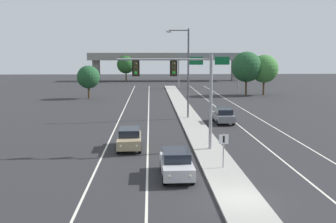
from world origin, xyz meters
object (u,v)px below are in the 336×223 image
(tree_far_right_b, at_px, (264,69))
(tree_far_left_a, at_px, (126,65))
(highway_sign_gantry, at_px, (209,59))
(tree_far_right_a, at_px, (247,67))
(car_oncoming_tan, at_px, (129,138))
(tree_far_left_b, at_px, (88,77))
(overhead_signal_mast, at_px, (181,82))
(car_oncoming_silver, at_px, (176,163))
(car_receding_grey, at_px, (223,115))
(street_lamp_median, at_px, (186,68))
(median_sign_post, at_px, (224,146))

(tree_far_right_b, distance_m, tree_far_left_a, 46.15)
(highway_sign_gantry, relative_size, tree_far_right_a, 1.71)
(car_oncoming_tan, height_order, tree_far_left_b, tree_far_left_b)
(car_oncoming_tan, bearing_deg, tree_far_right_b, 61.74)
(tree_far_right_a, bearing_deg, tree_far_right_b, 9.83)
(overhead_signal_mast, relative_size, tree_far_right_a, 0.93)
(car_oncoming_silver, relative_size, car_receding_grey, 1.00)
(overhead_signal_mast, relative_size, tree_far_left_a, 1.04)
(highway_sign_gantry, xyz_separation_m, tree_far_left_a, (-19.11, 22.10, -1.62))
(street_lamp_median, height_order, tree_far_left_a, street_lamp_median)
(overhead_signal_mast, bearing_deg, tree_far_left_b, 108.47)
(median_sign_post, distance_m, tree_far_right_a, 48.44)
(car_oncoming_tan, xyz_separation_m, highway_sign_gantry, (14.33, 56.50, 5.34))
(car_oncoming_silver, bearing_deg, tree_far_right_a, 72.04)
(overhead_signal_mast, relative_size, tree_far_left_b, 1.32)
(car_receding_grey, distance_m, tree_far_left_b, 30.90)
(car_receding_grey, relative_size, tree_far_left_a, 0.65)
(median_sign_post, distance_m, tree_far_left_b, 45.19)
(tree_far_right_b, bearing_deg, car_receding_grey, -113.14)
(car_oncoming_silver, xyz_separation_m, highway_sign_gantry, (11.14, 63.99, 5.34))
(highway_sign_gantry, bearing_deg, tree_far_left_b, -138.78)
(tree_far_right_a, bearing_deg, highway_sign_gantry, 105.45)
(median_sign_post, distance_m, car_oncoming_silver, 3.45)
(street_lamp_median, relative_size, tree_far_left_a, 1.44)
(car_oncoming_silver, xyz_separation_m, tree_far_right_b, (18.91, 48.58, 3.90))
(street_lamp_median, distance_m, tree_far_right_b, 31.07)
(median_sign_post, bearing_deg, car_oncoming_tan, 135.49)
(overhead_signal_mast, distance_m, tree_far_left_b, 39.48)
(tree_far_right_a, height_order, tree_far_left_a, tree_far_right_a)
(overhead_signal_mast, xyz_separation_m, tree_far_right_b, (18.11, 42.02, -0.59))
(car_receding_grey, bearing_deg, car_oncoming_tan, -129.41)
(car_receding_grey, distance_m, highway_sign_gantry, 45.60)
(car_oncoming_tan, distance_m, tree_far_left_b, 37.57)
(overhead_signal_mast, xyz_separation_m, median_sign_post, (2.30, -5.24, -3.72))
(street_lamp_median, height_order, car_oncoming_silver, street_lamp_median)
(tree_far_right_a, xyz_separation_m, tree_far_left_a, (-23.53, 38.09, -0.54))
(tree_far_right_b, bearing_deg, tree_far_left_b, -171.45)
(car_oncoming_silver, distance_m, tree_far_left_b, 45.59)
(median_sign_post, distance_m, car_receding_grey, 17.95)
(car_receding_grey, xyz_separation_m, highway_sign_gantry, (4.89, 45.02, 5.34))
(tree_far_left_b, height_order, tree_far_left_a, tree_far_left_a)
(street_lamp_median, relative_size, highway_sign_gantry, 0.75)
(car_receding_grey, bearing_deg, street_lamp_median, 139.03)
(overhead_signal_mast, height_order, tree_far_right_b, overhead_signal_mast)
(car_oncoming_tan, distance_m, tree_far_left_a, 78.84)
(highway_sign_gantry, distance_m, tree_far_right_b, 17.32)
(overhead_signal_mast, distance_m, tree_far_left_a, 80.02)
(median_sign_post, bearing_deg, overhead_signal_mast, 113.65)
(street_lamp_median, distance_m, highway_sign_gantry, 42.68)
(highway_sign_gantry, relative_size, tree_far_left_b, 2.43)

